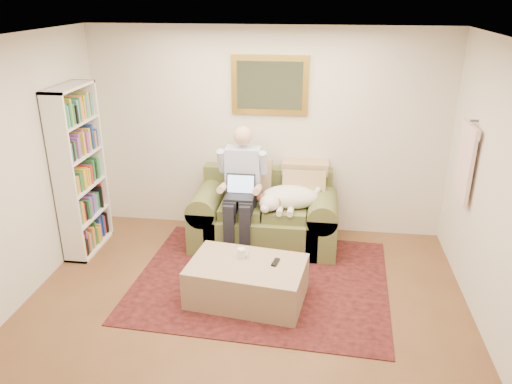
% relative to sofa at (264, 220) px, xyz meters
% --- Properties ---
extents(room_shell, '(4.51, 5.00, 2.61)m').
position_rel_sofa_xyz_m(room_shell, '(-0.04, -1.66, 0.99)').
color(room_shell, brown).
rests_on(room_shell, ground).
extents(rug, '(2.83, 2.31, 0.01)m').
position_rel_sofa_xyz_m(rug, '(0.07, -0.88, -0.30)').
color(rug, black).
rests_on(rug, room_shell).
extents(sofa, '(1.77, 0.90, 1.06)m').
position_rel_sofa_xyz_m(sofa, '(0.00, 0.00, 0.00)').
color(sofa, '#556435').
rests_on(sofa, room_shell).
extents(seated_man, '(0.58, 0.84, 1.49)m').
position_rel_sofa_xyz_m(seated_man, '(-0.27, -0.16, 0.44)').
color(seated_man, '#8C97D8').
rests_on(seated_man, sofa).
extents(laptop, '(0.34, 0.27, 0.25)m').
position_rel_sofa_xyz_m(laptop, '(-0.27, -0.23, 0.48)').
color(laptop, black).
rests_on(laptop, seated_man).
extents(sleeping_dog, '(0.73, 0.46, 0.27)m').
position_rel_sofa_xyz_m(sleeping_dog, '(0.32, -0.09, 0.37)').
color(sleeping_dog, white).
rests_on(sleeping_dog, sofa).
extents(ottoman, '(1.24, 0.88, 0.42)m').
position_rel_sofa_xyz_m(ottoman, '(-0.03, -1.27, -0.10)').
color(ottoman, tan).
rests_on(ottoman, room_shell).
extents(coffee_mug, '(0.08, 0.08, 0.10)m').
position_rel_sofa_xyz_m(coffee_mug, '(-0.10, -1.15, 0.16)').
color(coffee_mug, white).
rests_on(coffee_mug, ottoman).
extents(tv_remote, '(0.08, 0.16, 0.02)m').
position_rel_sofa_xyz_m(tv_remote, '(0.26, -1.22, 0.12)').
color(tv_remote, black).
rests_on(tv_remote, ottoman).
extents(bookshelf, '(0.28, 0.80, 2.00)m').
position_rel_sofa_xyz_m(bookshelf, '(-2.14, -0.42, 0.69)').
color(bookshelf, white).
rests_on(bookshelf, room_shell).
extents(wall_mirror, '(0.94, 0.04, 0.72)m').
position_rel_sofa_xyz_m(wall_mirror, '(0.00, 0.45, 1.59)').
color(wall_mirror, gold).
rests_on(wall_mirror, room_shell).
extents(hanging_shirt, '(0.06, 0.52, 0.90)m').
position_rel_sofa_xyz_m(hanging_shirt, '(2.15, -0.42, 1.04)').
color(hanging_shirt, '#F3C9C8').
rests_on(hanging_shirt, room_shell).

